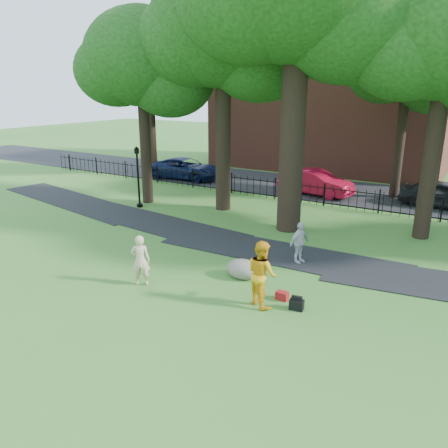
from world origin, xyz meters
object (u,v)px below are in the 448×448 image
Objects in this scene: lamppost at (138,178)px; man at (262,273)px; woman at (140,260)px; boulder at (243,268)px; red_sedan at (315,182)px.

man is at bearing -56.12° from lamppost.
lamppost is at bearing -0.78° from man.
woman reaches higher than boulder.
woman is 10.25m from lamppost.
red_sedan is at bearing 99.29° from boulder.
lamppost reaches higher than woman.
woman is 15.51m from red_sedan.
red_sedan is (-2.16, 13.19, 0.42)m from boulder.
lamppost is 10.83m from red_sedan.
man reaches higher than boulder.
lamppost is (-10.95, 6.77, 0.62)m from man.
woman is 0.85× the size of man.
boulder is at bearing -162.74° from red_sedan.
boulder is (-1.46, 1.49, -0.68)m from man.
boulder is 0.36× the size of lamppost.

